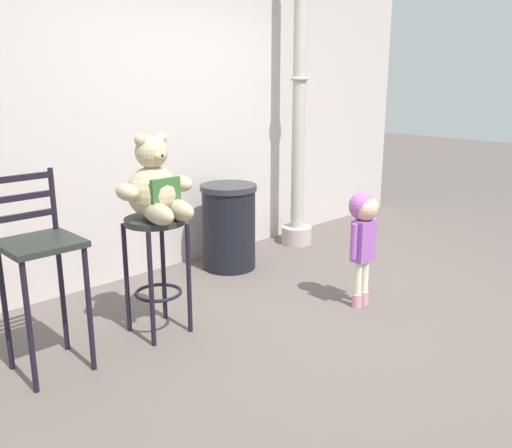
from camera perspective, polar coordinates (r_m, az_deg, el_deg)
ground_plane at (r=4.04m, az=7.24°, el=-9.95°), size 24.00×24.00×0.00m
building_wall at (r=5.08m, az=-9.71°, el=14.61°), size 6.66×0.30×3.36m
bar_stool_with_teddy at (r=3.71m, az=-10.28°, el=-2.81°), size 0.40×0.40×0.81m
teddy_bear at (r=3.58m, az=-10.36°, el=3.69°), size 0.53×0.48×0.55m
child_walking at (r=4.14m, az=11.07°, el=-0.08°), size 0.28×0.22×0.88m
trash_bin at (r=4.97m, az=-2.83°, el=-0.25°), size 0.50×0.50×0.77m
lamppost at (r=5.59m, az=4.43°, el=9.40°), size 0.32×0.32×2.90m
bar_chair_empty at (r=3.38m, az=-21.51°, el=-3.14°), size 0.41×0.41×1.18m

